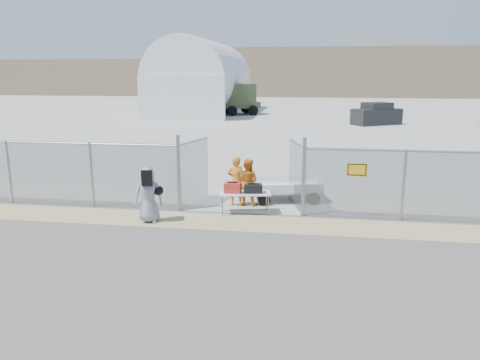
% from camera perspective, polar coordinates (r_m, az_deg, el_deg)
% --- Properties ---
extents(ground, '(160.00, 160.00, 0.00)m').
position_cam_1_polar(ground, '(13.25, -1.30, -6.57)').
color(ground, '#515151').
extents(tarmac_inside, '(160.00, 80.00, 0.01)m').
position_cam_1_polar(tarmac_inside, '(54.52, 6.37, 8.21)').
color(tarmac_inside, '#A6A6A1').
rests_on(tarmac_inside, ground).
extents(dirt_strip, '(44.00, 1.60, 0.01)m').
position_cam_1_polar(dirt_strip, '(14.18, -0.61, -5.21)').
color(dirt_strip, tan).
rests_on(dirt_strip, ground).
extents(distant_hills, '(140.00, 6.00, 9.00)m').
position_cam_1_polar(distant_hills, '(90.34, 10.67, 12.77)').
color(distant_hills, '#7F684F').
rests_on(distant_hills, ground).
extents(chain_link_fence, '(40.00, 0.20, 2.20)m').
position_cam_1_polar(chain_link_fence, '(14.84, 0.00, 0.00)').
color(chain_link_fence, gray).
rests_on(chain_link_fence, ground).
extents(quonset_hangar, '(9.00, 18.00, 8.00)m').
position_cam_1_polar(quonset_hangar, '(53.70, -4.60, 12.45)').
color(quonset_hangar, silver).
rests_on(quonset_hangar, ground).
extents(folding_table, '(1.74, 1.00, 0.69)m').
position_cam_1_polar(folding_table, '(15.00, 0.60, -2.83)').
color(folding_table, silver).
rests_on(folding_table, ground).
extents(orange_bag, '(0.52, 0.35, 0.32)m').
position_cam_1_polar(orange_bag, '(14.87, -0.91, -0.95)').
color(orange_bag, red).
rests_on(orange_bag, folding_table).
extents(black_duffel, '(0.62, 0.43, 0.28)m').
position_cam_1_polar(black_duffel, '(14.87, 1.62, -1.04)').
color(black_duffel, black).
rests_on(black_duffel, folding_table).
extents(security_worker_left, '(0.69, 0.52, 1.71)m').
position_cam_1_polar(security_worker_left, '(15.74, -0.45, -0.15)').
color(security_worker_left, orange).
rests_on(security_worker_left, ground).
extents(security_worker_right, '(0.88, 0.74, 1.60)m').
position_cam_1_polar(security_worker_right, '(15.85, 0.91, -0.26)').
color(security_worker_right, orange).
rests_on(security_worker_right, ground).
extents(visitor, '(0.94, 0.72, 1.70)m').
position_cam_1_polar(visitor, '(14.29, -11.11, -1.78)').
color(visitor, gray).
rests_on(visitor, ground).
extents(utility_trailer, '(3.45, 2.33, 0.76)m').
position_cam_1_polar(utility_trailer, '(16.64, 5.55, -1.17)').
color(utility_trailer, silver).
rests_on(utility_trailer, ground).
extents(military_truck, '(7.28, 5.14, 3.27)m').
position_cam_1_polar(military_truck, '(50.56, -1.61, 9.77)').
color(military_truck, '#414B2B').
rests_on(military_truck, ground).
extents(parked_vehicle_near, '(4.53, 3.77, 1.88)m').
position_cam_1_polar(parked_vehicle_near, '(42.57, 16.31, 7.73)').
color(parked_vehicle_near, black).
rests_on(parked_vehicle_near, ground).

